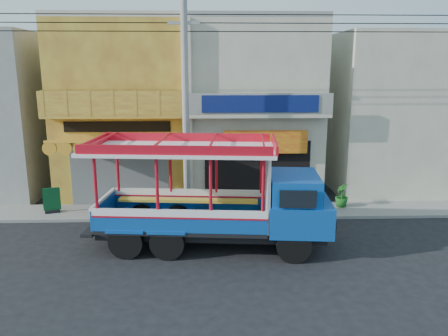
% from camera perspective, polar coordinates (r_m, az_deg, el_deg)
% --- Properties ---
extents(ground, '(90.00, 90.00, 0.00)m').
position_cam_1_polar(ground, '(14.84, -1.44, -10.81)').
color(ground, black).
rests_on(ground, ground).
extents(sidewalk, '(30.00, 2.00, 0.12)m').
position_cam_1_polar(sidewalk, '(18.56, -1.56, -5.67)').
color(sidewalk, slate).
rests_on(sidewalk, ground).
extents(shophouse_left, '(6.00, 7.50, 8.24)m').
position_cam_1_polar(shophouse_left, '(21.98, -12.28, 7.76)').
color(shophouse_left, '#A46224').
rests_on(shophouse_left, ground).
extents(shophouse_right, '(6.00, 6.75, 8.24)m').
position_cam_1_polar(shophouse_right, '(21.73, 3.64, 7.97)').
color(shophouse_right, '#B5AD94').
rests_on(shophouse_right, ground).
extents(party_pilaster, '(0.35, 0.30, 8.00)m').
position_cam_1_polar(party_pilaster, '(18.57, -4.76, 6.77)').
color(party_pilaster, '#B5AD94').
rests_on(party_pilaster, ground).
extents(filler_building_right, '(6.00, 6.00, 7.60)m').
position_cam_1_polar(filler_building_right, '(23.52, 20.97, 6.77)').
color(filler_building_right, '#B5AD94').
rests_on(filler_building_right, ground).
extents(utility_pole, '(28.00, 0.26, 9.00)m').
position_cam_1_polar(utility_pole, '(16.93, -4.57, 9.69)').
color(utility_pole, gray).
rests_on(utility_pole, ground).
extents(songthaew_truck, '(8.20, 3.30, 3.73)m').
position_cam_1_polar(songthaew_truck, '(14.54, 0.52, -3.76)').
color(songthaew_truck, black).
rests_on(songthaew_truck, ground).
extents(green_sign, '(0.68, 0.48, 1.05)m').
position_cam_1_polar(green_sign, '(19.45, -21.55, -4.17)').
color(green_sign, black).
rests_on(green_sign, sidewalk).
extents(potted_plant_a, '(1.06, 1.02, 0.90)m').
position_cam_1_polar(potted_plant_a, '(18.98, 5.18, -3.68)').
color(potted_plant_a, '#185419').
rests_on(potted_plant_a, sidewalk).
extents(potted_plant_c, '(0.61, 0.61, 1.01)m').
position_cam_1_polar(potted_plant_c, '(19.51, 15.13, -3.45)').
color(potted_plant_c, '#185419').
rests_on(potted_plant_c, sidewalk).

